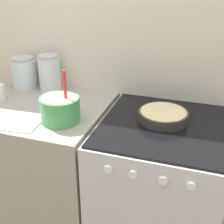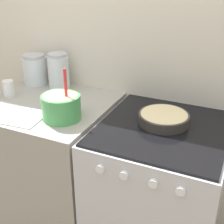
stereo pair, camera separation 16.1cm
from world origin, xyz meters
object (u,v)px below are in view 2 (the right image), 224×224
Objects in this scene: storage_jar_middle at (59,73)px; stove at (158,195)px; tin_can at (9,89)px; baking_pan at (164,118)px; storage_jar_left at (35,72)px; mixing_bowl at (61,105)px.

stove is at bearing -17.45° from storage_jar_middle.
tin_can reaches higher than stove.
storage_jar_left is at bearing 167.95° from baking_pan.
mixing_bowl is 2.74× the size of tin_can.
storage_jar_middle is at bearing 162.55° from stove.
tin_can is (-0.98, -0.01, 0.49)m from stove.
mixing_bowl is 1.07× the size of baking_pan.
storage_jar_middle reaches higher than stove.
tin_can is (-0.46, 0.12, -0.03)m from mixing_bowl.
storage_jar_middle reaches higher than storage_jar_left.
baking_pan is 1.12× the size of storage_jar_middle.
mixing_bowl is at bearing -165.68° from stove.
stove is at bearing -14.17° from storage_jar_left.
storage_jar_left is (-0.96, 0.20, 0.06)m from baking_pan.
tin_can is at bearing -176.97° from baking_pan.
storage_jar_middle is at bearing 51.84° from tin_can.
storage_jar_left is at bearing 87.71° from tin_can.
storage_jar_left is 0.26m from tin_can.
storage_jar_middle is 2.27× the size of tin_can.
baking_pan is 0.97m from tin_can.
storage_jar_middle reaches higher than tin_can.
mixing_bowl reaches higher than storage_jar_left.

